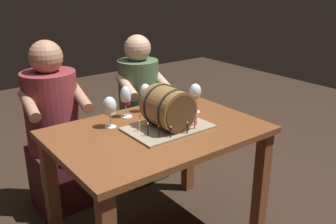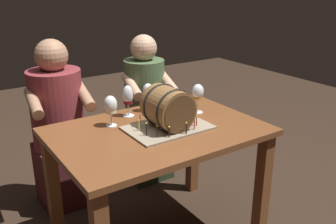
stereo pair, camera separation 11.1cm
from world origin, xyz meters
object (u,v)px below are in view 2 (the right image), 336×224
(barrel_cake, at_px, (168,110))
(wine_glass_white, at_px, (111,106))
(wine_glass_empty, at_px, (148,92))
(wine_glass_rose, at_px, (166,93))
(wine_glass_amber, at_px, (198,93))
(wine_glass_red, at_px, (128,97))
(dining_table, at_px, (158,149))
(person_seated_right, at_px, (145,117))
(person_seated_left, at_px, (60,131))

(barrel_cake, distance_m, wine_glass_white, 0.33)
(wine_glass_empty, xyz_separation_m, wine_glass_rose, (0.10, -0.05, -0.01))
(wine_glass_white, distance_m, wine_glass_empty, 0.32)
(wine_glass_empty, distance_m, wine_glass_amber, 0.31)
(wine_glass_rose, height_order, wine_glass_red, wine_glass_red)
(dining_table, height_order, wine_glass_rose, wine_glass_rose)
(barrel_cake, bearing_deg, wine_glass_empty, 79.25)
(person_seated_right, bearing_deg, barrel_cake, -111.14)
(wine_glass_empty, xyz_separation_m, wine_glass_amber, (0.24, -0.19, -0.00))
(dining_table, distance_m, wine_glass_amber, 0.44)
(person_seated_right, bearing_deg, wine_glass_white, -135.19)
(barrel_cake, relative_size, wine_glass_red, 2.38)
(wine_glass_empty, distance_m, person_seated_right, 0.61)
(wine_glass_rose, bearing_deg, wine_glass_empty, 151.61)
(dining_table, xyz_separation_m, wine_glass_amber, (0.35, 0.09, 0.26))
(wine_glass_amber, relative_size, wine_glass_rose, 1.03)
(wine_glass_empty, xyz_separation_m, person_seated_right, (0.23, 0.44, -0.36))
(wine_glass_rose, height_order, person_seated_right, person_seated_right)
(wine_glass_empty, distance_m, wine_glass_rose, 0.12)
(dining_table, xyz_separation_m, wine_glass_empty, (0.11, 0.28, 0.26))
(barrel_cake, xyz_separation_m, wine_glass_rose, (0.16, 0.26, 0.00))
(dining_table, relative_size, wine_glass_white, 6.44)
(wine_glass_empty, relative_size, wine_glass_rose, 1.02)
(wine_glass_white, distance_m, wine_glass_amber, 0.56)
(wine_glass_empty, bearing_deg, wine_glass_rose, -28.39)
(wine_glass_white, relative_size, person_seated_left, 0.15)
(person_seated_left, bearing_deg, person_seated_right, -0.04)
(wine_glass_rose, bearing_deg, wine_glass_red, 168.82)
(wine_glass_white, bearing_deg, wine_glass_red, 29.34)
(dining_table, bearing_deg, wine_glass_empty, 68.68)
(barrel_cake, xyz_separation_m, person_seated_left, (-0.39, 0.75, -0.30))
(wine_glass_rose, xyz_separation_m, person_seated_left, (-0.55, 0.49, -0.30))
(wine_glass_rose, height_order, person_seated_left, person_seated_left)
(wine_glass_amber, relative_size, wine_glass_red, 0.95)
(barrel_cake, relative_size, person_seated_left, 0.39)
(wine_glass_amber, distance_m, wine_glass_rose, 0.20)
(wine_glass_empty, xyz_separation_m, wine_glass_red, (-0.15, -0.01, -0.01))
(wine_glass_rose, distance_m, person_seated_right, 0.61)
(person_seated_right, bearing_deg, wine_glass_amber, -88.84)
(dining_table, relative_size, barrel_cake, 2.52)
(wine_glass_rose, relative_size, person_seated_left, 0.15)
(barrel_cake, xyz_separation_m, wine_glass_amber, (0.30, 0.12, 0.02))
(person_seated_right, bearing_deg, wine_glass_rose, -104.75)
(wine_glass_red, bearing_deg, wine_glass_empty, 2.15)
(dining_table, distance_m, wine_glass_empty, 0.40)
(barrel_cake, distance_m, person_seated_right, 0.87)
(dining_table, height_order, person_seated_left, person_seated_left)
(wine_glass_red, bearing_deg, wine_glass_white, -150.66)
(person_seated_left, bearing_deg, wine_glass_amber, -42.35)
(person_seated_left, xyz_separation_m, person_seated_right, (0.68, -0.00, -0.04))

